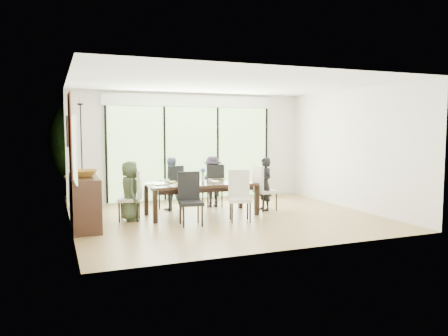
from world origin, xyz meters
name	(u,v)px	position (x,y,z in m)	size (l,w,h in m)	color
floor	(229,218)	(0.00, 0.00, -0.01)	(6.00, 5.00, 0.01)	olive
ceiling	(229,83)	(0.00, 0.00, 2.71)	(6.00, 5.00, 0.01)	white
wall_back	(191,147)	(0.00, 2.51, 1.35)	(6.00, 0.02, 2.70)	silver
wall_front	(293,160)	(0.00, -2.51, 1.35)	(6.00, 0.02, 2.70)	beige
wall_left	(69,155)	(-3.01, 0.00, 1.35)	(0.02, 5.00, 2.70)	silver
wall_right	(352,149)	(3.01, 0.00, 1.35)	(0.02, 5.00, 2.70)	silver
glass_doors	(192,153)	(0.00, 2.47, 1.20)	(4.20, 0.02, 2.30)	#598C3F
blinds_header	(191,101)	(0.00, 2.46, 2.50)	(4.40, 0.06, 0.28)	white
mullion_a	(106,155)	(-2.10, 2.46, 1.20)	(0.05, 0.04, 2.30)	black
mullion_b	(165,153)	(-0.70, 2.46, 1.20)	(0.05, 0.04, 2.30)	black
mullion_c	(218,152)	(0.70, 2.46, 1.20)	(0.05, 0.04, 2.30)	black
mullion_d	(266,151)	(2.10, 2.46, 1.20)	(0.05, 0.04, 2.30)	black
side_window	(75,149)	(-2.97, -1.20, 1.50)	(0.02, 0.90, 1.00)	#8CAD7F
deck	(182,197)	(0.00, 3.40, -0.05)	(6.00, 1.80, 0.10)	brown
rail_top	(174,172)	(0.00, 4.20, 0.55)	(6.00, 0.08, 0.06)	brown
foliage_left	(106,141)	(-1.80, 5.20, 1.44)	(3.20, 3.20, 3.20)	#14380F
foliage_mid	(173,129)	(0.40, 5.80, 1.80)	(4.00, 4.00, 4.00)	#14380F
foliage_right	(233,146)	(2.20, 5.00, 1.26)	(2.80, 2.80, 2.80)	#14380F
foliage_far	(138,135)	(-0.60, 6.50, 1.62)	(3.60, 3.60, 3.60)	#14380F
table_top	(201,184)	(-0.40, 0.52, 0.66)	(2.19, 1.00, 0.05)	black
table_apron	(201,188)	(-0.40, 0.52, 0.57)	(2.01, 0.82, 0.09)	black
table_leg_fl	(155,207)	(-1.48, 0.09, 0.31)	(0.08, 0.08, 0.63)	black
table_leg_fr	(257,200)	(0.68, 0.09, 0.31)	(0.08, 0.08, 0.63)	black
table_leg_bl	(146,200)	(-1.48, 0.95, 0.31)	(0.08, 0.08, 0.63)	black
table_leg_br	(240,194)	(0.68, 0.95, 0.31)	(0.08, 0.08, 0.63)	black
chair_left_end	(129,195)	(-1.90, 0.52, 0.50)	(0.42, 0.42, 1.00)	silver
chair_right_end	(266,188)	(1.10, 0.52, 0.50)	(0.42, 0.42, 1.00)	beige
chair_far_left	(170,187)	(-0.85, 1.37, 0.50)	(0.42, 0.42, 1.00)	black
chair_far_right	(212,185)	(0.15, 1.37, 0.50)	(0.42, 0.42, 1.00)	black
chair_near_left	(191,199)	(-0.90, -0.35, 0.50)	(0.42, 0.42, 1.00)	black
chair_near_right	(240,196)	(0.10, -0.35, 0.50)	(0.42, 0.42, 1.00)	silver
person_left_end	(130,191)	(-1.88, 0.52, 0.59)	(0.55, 0.35, 1.18)	#3F4F34
person_right_end	(265,184)	(1.08, 0.52, 0.59)	(0.55, 0.35, 1.18)	black
person_far_left	(170,184)	(-0.85, 1.35, 0.59)	(0.55, 0.35, 1.18)	slate
person_far_right	(213,182)	(0.15, 1.35, 0.59)	(0.55, 0.35, 1.18)	#231C2B
placemat_left	(157,185)	(-1.35, 0.52, 0.69)	(0.40, 0.29, 0.01)	#7EA43A
placemat_right	(243,181)	(0.55, 0.52, 0.69)	(0.40, 0.29, 0.01)	#96AB3D
placemat_far_l	(175,181)	(-0.85, 0.92, 0.69)	(0.40, 0.29, 0.01)	#98C647
placemat_far_r	(219,179)	(0.15, 0.92, 0.69)	(0.40, 0.29, 0.01)	#95AD3E
placemat_paper	(180,185)	(-0.95, 0.22, 0.69)	(0.40, 0.29, 0.01)	white
tablet_far_l	(181,181)	(-0.75, 0.87, 0.70)	(0.24, 0.16, 0.01)	black
tablet_far_r	(218,179)	(0.10, 0.87, 0.69)	(0.22, 0.16, 0.01)	black
papers	(233,181)	(0.30, 0.47, 0.69)	(0.27, 0.20, 0.00)	white
platter_base	(180,185)	(-0.95, 0.22, 0.70)	(0.24, 0.24, 0.02)	white
platter_snacks	(180,184)	(-0.95, 0.22, 0.72)	(0.18, 0.18, 0.01)	orange
vase	(203,180)	(-0.35, 0.57, 0.74)	(0.07, 0.07, 0.11)	silver
hyacinth_stems	(203,174)	(-0.35, 0.57, 0.85)	(0.04, 0.04, 0.15)	#337226
hyacinth_blooms	(203,170)	(-0.35, 0.57, 0.94)	(0.10, 0.10, 0.10)	#4855B6
laptop	(163,185)	(-1.25, 0.42, 0.70)	(0.30, 0.19, 0.02)	silver
cup_a	(167,181)	(-1.10, 0.67, 0.73)	(0.11, 0.11, 0.09)	white
cup_b	(210,181)	(-0.25, 0.42, 0.73)	(0.09, 0.09, 0.08)	white
cup_c	(235,178)	(0.40, 0.62, 0.73)	(0.11, 0.11, 0.09)	white
book	(212,181)	(-0.15, 0.57, 0.69)	(0.15, 0.20, 0.02)	white
sideboard	(84,201)	(-2.76, 0.28, 0.47)	(0.47, 1.67, 0.94)	black
bowl	(84,173)	(-2.76, 0.18, 1.00)	(0.50, 0.50, 0.12)	#996921
candlestick_base	(82,173)	(-2.76, 0.63, 0.96)	(0.10, 0.10, 0.04)	black
candlestick_shaft	(81,139)	(-2.76, 0.63, 1.62)	(0.03, 0.03, 1.30)	black
candlestick_pan	(80,104)	(-2.76, 0.63, 2.26)	(0.10, 0.10, 0.03)	black
candle	(80,101)	(-2.76, 0.63, 2.33)	(0.04, 0.04, 0.10)	silver
tapestry	(70,134)	(-2.97, 0.40, 1.70)	(0.02, 1.00, 1.50)	maroon
art_frame	(67,131)	(-2.97, 1.70, 1.75)	(0.03, 0.55, 0.65)	black
art_canvas	(68,131)	(-2.95, 1.70, 1.75)	(0.01, 0.45, 0.55)	#194952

